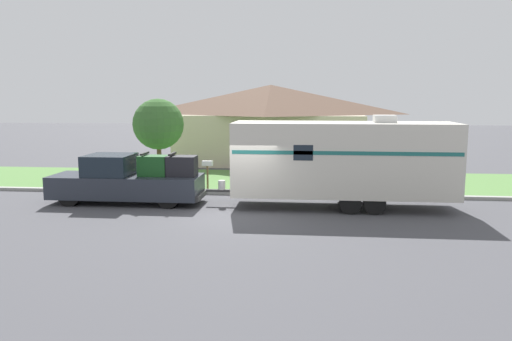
# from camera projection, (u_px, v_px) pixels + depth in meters

# --- Properties ---
(ground_plane) EXTENTS (120.00, 120.00, 0.00)m
(ground_plane) POSITION_uv_depth(u_px,v_px,m) (242.00, 215.00, 18.04)
(ground_plane) COLOR #47474C
(curb_strip) EXTENTS (80.00, 0.30, 0.14)m
(curb_strip) POSITION_uv_depth(u_px,v_px,m) (253.00, 193.00, 21.72)
(curb_strip) COLOR #999993
(curb_strip) RESTS_ON ground_plane
(lawn_strip) EXTENTS (80.00, 7.00, 0.03)m
(lawn_strip) POSITION_uv_depth(u_px,v_px,m) (260.00, 181.00, 25.32)
(lawn_strip) COLOR #568442
(lawn_strip) RESTS_ON ground_plane
(house_across_street) EXTENTS (12.54, 7.07, 5.01)m
(house_across_street) POSITION_uv_depth(u_px,v_px,m) (271.00, 122.00, 32.44)
(house_across_street) COLOR beige
(house_across_street) RESTS_ON ground_plane
(pickup_truck) EXTENTS (6.12, 1.95, 2.05)m
(pickup_truck) POSITION_uv_depth(u_px,v_px,m) (128.00, 181.00, 20.00)
(pickup_truck) COLOR black
(pickup_truck) RESTS_ON ground_plane
(travel_trailer) EXTENTS (9.50, 2.43, 3.57)m
(travel_trailer) POSITION_uv_depth(u_px,v_px,m) (343.00, 159.00, 19.01)
(travel_trailer) COLOR black
(travel_trailer) RESTS_ON ground_plane
(mailbox) EXTENTS (0.48, 0.20, 1.35)m
(mailbox) POSITION_uv_depth(u_px,v_px,m) (207.00, 168.00, 22.78)
(mailbox) COLOR brown
(mailbox) RESTS_ON ground_plane
(tree_in_yard) EXTENTS (2.60, 2.60, 4.15)m
(tree_in_yard) POSITION_uv_depth(u_px,v_px,m) (158.00, 124.00, 25.50)
(tree_in_yard) COLOR brown
(tree_in_yard) RESTS_ON ground_plane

